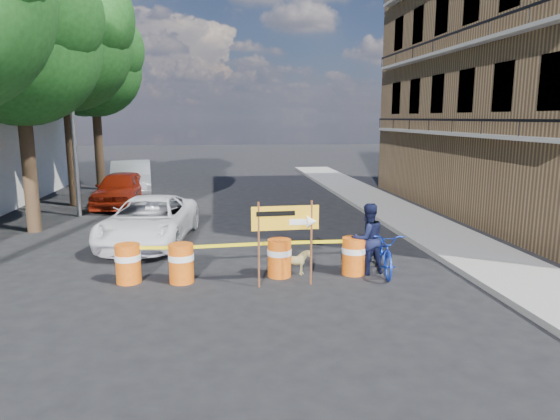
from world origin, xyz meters
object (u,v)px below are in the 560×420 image
object	(u,v)px
barrel_mid_left	(181,262)
pedestrian	(368,239)
barrel_far_right	(354,255)
dog	(295,263)
sedan_silver	(131,179)
sedan_red	(121,189)
suv_white	(149,220)
barrel_mid_right	(279,257)
detour_sign	(294,224)
barrel_far_left	(128,263)
bicycle	(385,232)

from	to	relation	value
barrel_mid_left	pedestrian	size ratio (longest dim) A/B	0.52
barrel_far_right	dog	size ratio (longest dim) A/B	1.19
sedan_silver	sedan_red	bearing A→B (deg)	-97.74
barrel_mid_left	barrel_far_right	world-z (taller)	same
pedestrian	suv_white	xyz separation A→B (m)	(-5.61, 3.75, -0.18)
barrel_mid_right	pedestrian	bearing A→B (deg)	-0.84
detour_sign	sedan_red	bearing A→B (deg)	115.35
dog	sedan_silver	bearing A→B (deg)	13.55
barrel_far_left	dog	bearing A→B (deg)	-0.38
suv_white	sedan_red	size ratio (longest dim) A/B	1.12
barrel_mid_left	suv_white	world-z (taller)	suv_white
barrel_far_left	bicycle	world-z (taller)	bicycle
detour_sign	suv_white	xyz separation A→B (m)	(-3.71, 4.42, -0.73)
barrel_far_left	dog	world-z (taller)	barrel_far_left
dog	detour_sign	bearing A→B (deg)	158.49
barrel_far_left	barrel_far_right	world-z (taller)	same
bicycle	sedan_silver	size ratio (longest dim) A/B	0.39
barrel_mid_right	sedan_silver	distance (m)	14.21
bicycle	sedan_silver	xyz separation A→B (m)	(-8.03, 13.14, -0.15)
barrel_far_left	bicycle	bearing A→B (deg)	-0.24
barrel_far_right	dog	xyz separation A→B (m)	(-1.42, 0.02, -0.15)
barrel_mid_right	bicycle	xyz separation A→B (m)	(2.56, -0.03, 0.53)
sedan_silver	barrel_mid_left	bearing A→B (deg)	-84.22
barrel_mid_right	barrel_far_right	xyz separation A→B (m)	(1.80, -0.05, 0.00)
bicycle	dog	world-z (taller)	bicycle
barrel_far_left	suv_white	world-z (taller)	suv_white
bicycle	suv_white	size ratio (longest dim) A/B	0.41
dog	barrel_far_right	bearing A→B (deg)	-101.27
barrel_far_left	pedestrian	size ratio (longest dim) A/B	0.52
barrel_mid_right	bicycle	distance (m)	2.61
barrel_far_right	dog	distance (m)	1.43
detour_sign	pedestrian	world-z (taller)	detour_sign
barrel_far_right	detour_sign	bearing A→B (deg)	-157.37
barrel_far_right	bicycle	world-z (taller)	bicycle
sedan_silver	pedestrian	bearing A→B (deg)	-67.68
dog	suv_white	world-z (taller)	suv_white
bicycle	dog	size ratio (longest dim) A/B	2.66
detour_sign	suv_white	bearing A→B (deg)	127.94
bicycle	barrel_far_left	bearing A→B (deg)	-171.66
dog	barrel_mid_right	bearing A→B (deg)	74.82
barrel_far_left	sedan_red	size ratio (longest dim) A/B	0.20
suv_white	sedan_silver	distance (m)	9.61
barrel_mid_right	pedestrian	xyz separation A→B (m)	(2.14, -0.03, 0.39)
barrel_far_left	sedan_silver	xyz separation A→B (m)	(-1.98, 13.12, 0.38)
barrel_mid_left	suv_white	bearing A→B (deg)	107.07
pedestrian	dog	xyz separation A→B (m)	(-1.76, 0.00, -0.54)
barrel_mid_right	sedan_silver	size ratio (longest dim) A/B	0.17
suv_white	sedan_silver	bearing A→B (deg)	109.48
barrel_mid_left	sedan_red	distance (m)	10.93
barrel_far_left	detour_sign	distance (m)	3.91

